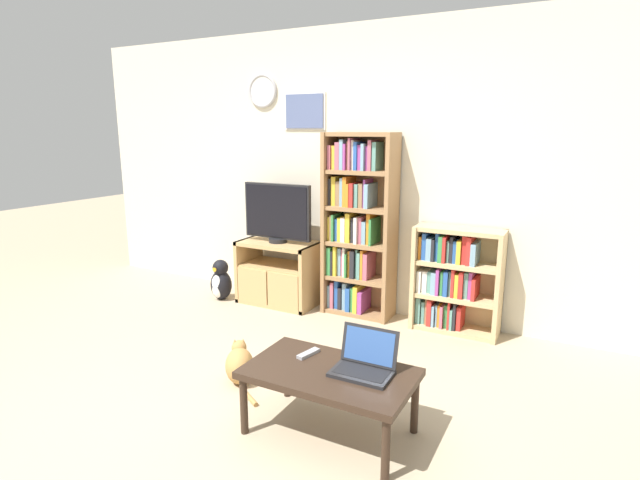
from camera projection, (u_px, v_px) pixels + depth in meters
ground_plane at (203, 420)px, 2.96m from camera, size 18.00×18.00×0.00m
wall_back at (359, 171)px, 4.61m from camera, size 6.25×0.09×2.60m
tv_stand at (279, 272)px, 4.90m from camera, size 0.77×0.45×0.62m
television at (277, 213)px, 4.76m from camera, size 0.71×0.18×0.57m
bookshelf_tall at (356, 226)px, 4.53m from camera, size 0.64×0.30×1.66m
bookshelf_short at (452, 279)px, 4.21m from camera, size 0.72×0.29×0.90m
coffee_table at (330, 377)px, 2.77m from camera, size 0.93×0.54×0.38m
laptop at (365, 362)px, 2.73m from camera, size 0.33×0.26×0.23m
remote_near_laptop at (308, 354)px, 2.94m from camera, size 0.08×0.17×0.02m
cat at (240, 364)px, 3.39m from camera, size 0.45×0.39×0.28m
penguin_figurine at (221, 282)px, 5.02m from camera, size 0.22×0.20×0.41m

